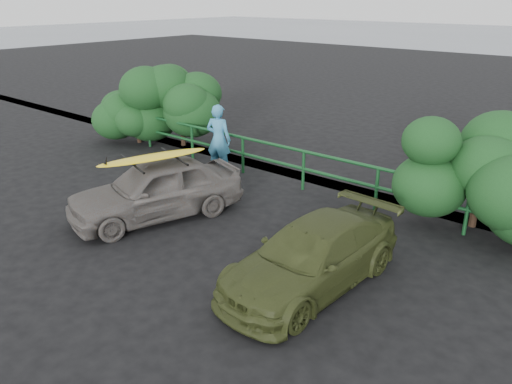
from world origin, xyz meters
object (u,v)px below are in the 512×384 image
at_px(man, 219,139).
at_px(surfboard, 153,157).
at_px(sedan, 156,189).
at_px(olive_vehicle, 312,256).
at_px(guardrail, 272,162).

bearing_deg(man, surfboard, 90.57).
relative_size(sedan, surfboard, 1.56).
relative_size(olive_vehicle, man, 1.96).
relative_size(guardrail, man, 7.34).
relative_size(man, surfboard, 0.78).
bearing_deg(surfboard, man, 125.75).
bearing_deg(sedan, guardrail, 99.13).
bearing_deg(surfboard, sedan, 0.00).
height_order(sedan, olive_vehicle, sedan).
bearing_deg(man, sedan, 90.57).
xyz_separation_m(guardrail, sedan, (-0.54, -3.41, 0.12)).
xyz_separation_m(sedan, surfboard, (0.00, 0.00, 0.73)).
bearing_deg(olive_vehicle, man, 152.26).
relative_size(olive_vehicle, surfboard, 1.54).
height_order(sedan, man, man).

